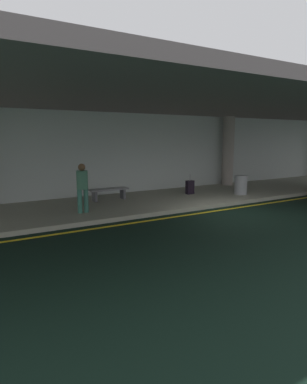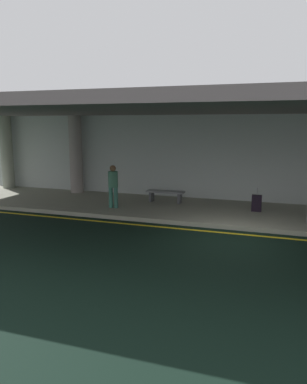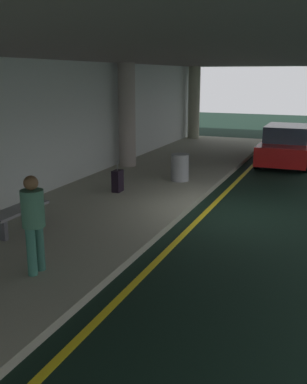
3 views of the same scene
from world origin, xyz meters
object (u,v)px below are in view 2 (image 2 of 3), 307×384
support_column_far_left (7,152)px  suitcase_upright_primary (257,203)px  bench_metal (165,194)px  traveler_with_luggage (113,184)px  support_column_left_mid (76,154)px

support_column_far_left → suitcase_upright_primary: support_column_far_left is taller
support_column_far_left → suitcase_upright_primary: (12.48, -1.37, -1.51)m
bench_metal → support_column_far_left: bearing=174.3°
suitcase_upright_primary → bench_metal: 3.78m
traveler_with_luggage → suitcase_upright_primary: (5.37, 1.18, -0.65)m
support_column_far_left → bench_metal: bearing=-5.7°
support_column_far_left → suitcase_upright_primary: size_ratio=4.06×
traveler_with_luggage → suitcase_upright_primary: bearing=-107.2°
support_column_far_left → traveler_with_luggage: support_column_far_left is taller
support_column_far_left → support_column_left_mid: (4.00, 0.00, 0.00)m
bench_metal → suitcase_upright_primary: bearing=-7.4°
support_column_left_mid → traveler_with_luggage: bearing=-39.4°
suitcase_upright_primary → bench_metal: bearing=165.7°
support_column_left_mid → traveler_with_luggage: size_ratio=2.17×
support_column_far_left → traveler_with_luggage: bearing=-19.8°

